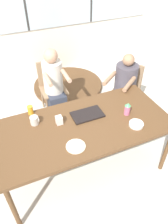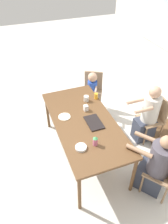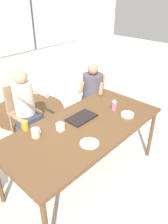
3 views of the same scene
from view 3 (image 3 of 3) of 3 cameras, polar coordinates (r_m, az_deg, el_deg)
ground_plane at (r=2.98m, az=0.00°, el=-16.12°), size 16.00×16.00×0.00m
dining_table at (r=2.51m, az=0.00°, el=-4.66°), size 1.95×0.93×0.78m
chair_for_woman_green_shirt at (r=3.82m, az=2.36°, el=4.59°), size 0.56×0.56×0.86m
chair_for_man_blue_shirt at (r=3.58m, az=-16.25°, el=1.51°), size 0.41×0.41×0.86m
person_woman_green_shirt at (r=3.67m, az=2.15°, el=3.14°), size 0.67×0.61×1.10m
person_man_blue_shirt at (r=3.45m, az=-14.84°, el=0.78°), size 0.33×0.57×1.15m
food_tray_dark at (r=2.61m, az=-0.62°, el=-1.47°), size 0.36×0.22×0.02m
coffee_mug at (r=2.34m, az=-12.47°, el=-5.32°), size 0.10×0.09×0.10m
sippy_cup at (r=2.78m, az=7.92°, el=1.99°), size 0.07×0.07×0.16m
juice_glass at (r=2.47m, az=-15.11°, el=-3.46°), size 0.06×0.06×0.11m
milk_carton_small at (r=2.39m, az=-6.19°, el=-3.87°), size 0.07×0.07×0.10m
bowl_white_shallow at (r=2.71m, az=11.28°, el=-0.69°), size 0.16×0.16×0.03m
plate_tortillas at (r=2.22m, az=1.43°, el=-8.18°), size 0.20×0.20×0.01m
folded_table_stack at (r=4.39m, az=-14.09°, el=0.38°), size 1.35×1.35×0.09m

